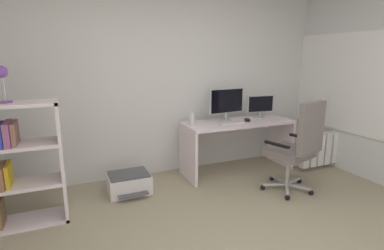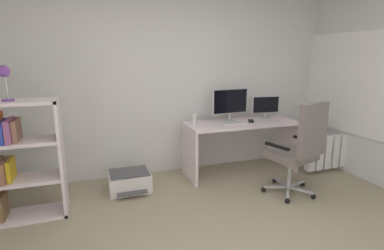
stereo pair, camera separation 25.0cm
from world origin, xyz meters
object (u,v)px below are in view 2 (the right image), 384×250
(bookshelf, at_px, (7,161))
(printer, at_px, (130,181))
(monitor_secondary, at_px, (265,106))
(desk, at_px, (241,135))
(keyboard, at_px, (234,123))
(computer_mouse, at_px, (251,121))
(desk_lamp, at_px, (4,75))
(radiator, at_px, (338,151))
(monitor_main, at_px, (230,102))
(desktop_speaker, at_px, (194,119))
(office_chair, at_px, (299,147))

(bookshelf, xyz_separation_m, printer, (1.21, 0.29, -0.50))
(monitor_secondary, bearing_deg, desk, -167.44)
(monitor_secondary, bearing_deg, keyboard, -164.06)
(bookshelf, height_order, printer, bookshelf)
(computer_mouse, xyz_separation_m, printer, (-1.70, -0.05, -0.63))
(computer_mouse, relative_size, desk_lamp, 0.30)
(keyboard, relative_size, desk_lamp, 1.02)
(bookshelf, xyz_separation_m, desk_lamp, (0.07, 0.00, 0.83))
(desk, xyz_separation_m, keyboard, (-0.15, -0.07, 0.20))
(monitor_secondary, relative_size, radiator, 0.39)
(keyboard, xyz_separation_m, bookshelf, (-2.64, -0.31, -0.12))
(bookshelf, relative_size, printer, 2.42)
(keyboard, bearing_deg, printer, -176.45)
(monitor_main, relative_size, desk_lamp, 1.67)
(computer_mouse, xyz_separation_m, desktop_speaker, (-0.81, 0.09, 0.07))
(monitor_main, relative_size, desktop_speaker, 3.28)
(monitor_main, bearing_deg, radiator, -18.19)
(monitor_secondary, bearing_deg, office_chair, -98.92)
(desk, relative_size, computer_mouse, 15.71)
(keyboard, bearing_deg, desk, 27.51)
(monitor_secondary, relative_size, desktop_speaker, 2.46)
(bookshelf, distance_m, radiator, 4.17)
(office_chair, bearing_deg, desk_lamp, 170.32)
(monitor_main, relative_size, keyboard, 1.64)
(monitor_secondary, xyz_separation_m, office_chair, (-0.15, -0.99, -0.32))
(office_chair, height_order, desk_lamp, desk_lamp)
(monitor_main, xyz_separation_m, printer, (-1.44, -0.19, -0.89))
(keyboard, relative_size, radiator, 0.32)
(computer_mouse, relative_size, desktop_speaker, 0.59)
(monitor_secondary, distance_m, radiator, 1.23)
(office_chair, bearing_deg, bookshelf, 170.56)
(desk, relative_size, radiator, 1.48)
(radiator, bearing_deg, office_chair, -155.65)
(desk, distance_m, printer, 1.64)
(desktop_speaker, relative_size, desk_lamp, 0.51)
(desk, bearing_deg, bookshelf, -172.24)
(bookshelf, bearing_deg, monitor_main, 10.19)
(desktop_speaker, bearing_deg, monitor_secondary, 2.44)
(monitor_secondary, xyz_separation_m, computer_mouse, (-0.31, -0.14, -0.17))
(monitor_main, distance_m, office_chair, 1.14)
(desk, distance_m, desk_lamp, 2.89)
(desktop_speaker, bearing_deg, office_chair, -44.29)
(desk, bearing_deg, keyboard, -155.11)
(desk, xyz_separation_m, bookshelf, (-2.79, -0.38, 0.07))
(monitor_secondary, distance_m, keyboard, 0.63)
(monitor_secondary, distance_m, desktop_speaker, 1.12)
(keyboard, bearing_deg, computer_mouse, 8.19)
(desk_lamp, bearing_deg, radiator, -0.26)
(desk, xyz_separation_m, monitor_main, (-0.14, 0.10, 0.46))
(computer_mouse, distance_m, radiator, 1.37)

